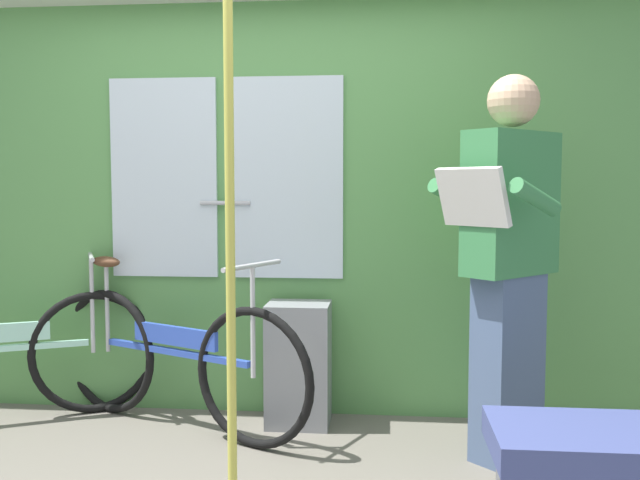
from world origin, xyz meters
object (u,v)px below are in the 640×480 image
Objects in this scene: bicycle_near_door at (174,359)px; passenger_reading_newspaper at (509,259)px; trash_bin_by_wall at (299,364)px; handrail_pole at (230,224)px.

passenger_reading_newspaper reaches higher than bicycle_near_door.
passenger_reading_newspaper reaches higher than trash_bin_by_wall.
passenger_reading_newspaper is 0.78× the size of handrail_pole.
passenger_reading_newspaper is at bearing -20.28° from trash_bin_by_wall.
trash_bin_by_wall is at bearing 83.90° from handrail_pole.
handrail_pole is (-0.12, -1.09, 0.81)m from trash_bin_by_wall.
bicycle_near_door is 2.38× the size of trash_bin_by_wall.
bicycle_near_door reaches higher than trash_bin_by_wall.
passenger_reading_newspaper is 1.25m from trash_bin_by_wall.
trash_bin_by_wall is (0.64, 0.13, -0.05)m from bicycle_near_door.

